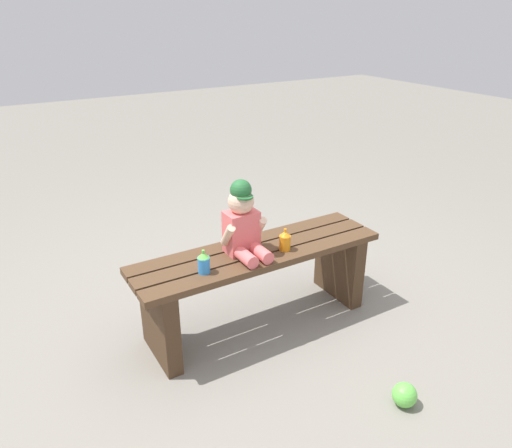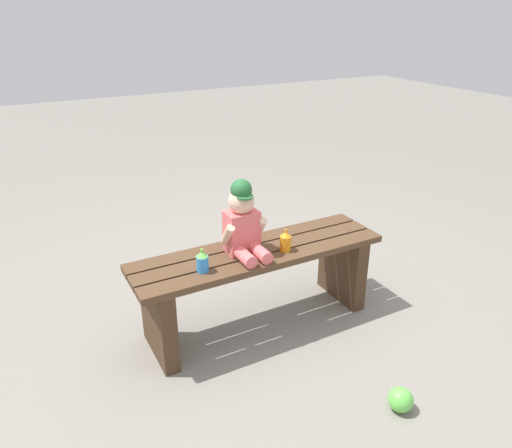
% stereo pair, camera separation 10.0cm
% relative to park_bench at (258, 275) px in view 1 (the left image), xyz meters
% --- Properties ---
extents(ground_plane, '(16.00, 16.00, 0.00)m').
position_rel_park_bench_xyz_m(ground_plane, '(0.00, 0.00, -0.31)').
color(ground_plane, gray).
extents(park_bench, '(1.40, 0.37, 0.47)m').
position_rel_park_bench_xyz_m(park_bench, '(0.00, 0.00, 0.00)').
color(park_bench, '#513823').
rests_on(park_bench, ground_plane).
extents(child_figure, '(0.23, 0.27, 0.40)m').
position_rel_park_bench_xyz_m(child_figure, '(-0.09, 0.01, 0.34)').
color(child_figure, '#E56666').
rests_on(child_figure, park_bench).
extents(sippy_cup_left, '(0.06, 0.06, 0.12)m').
position_rel_park_bench_xyz_m(sippy_cup_left, '(-0.36, -0.08, 0.22)').
color(sippy_cup_left, '#338CE5').
rests_on(sippy_cup_left, park_bench).
extents(sippy_cup_right, '(0.06, 0.06, 0.12)m').
position_rel_park_bench_xyz_m(sippy_cup_right, '(0.12, -0.08, 0.22)').
color(sippy_cup_right, orange).
rests_on(sippy_cup_right, park_bench).
extents(toy_ball, '(0.11, 0.11, 0.11)m').
position_rel_park_bench_xyz_m(toy_ball, '(0.24, -0.89, -0.26)').
color(toy_ball, '#66CC4C').
rests_on(toy_ball, ground_plane).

